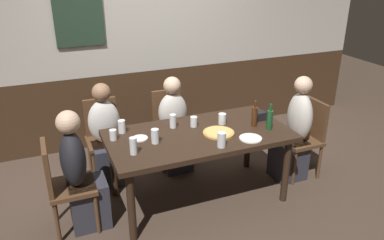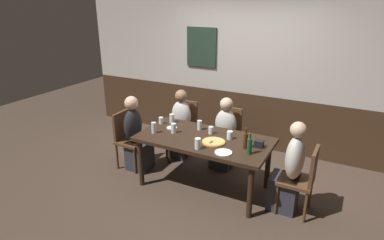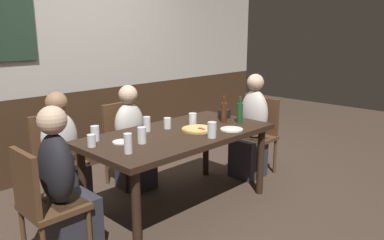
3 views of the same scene
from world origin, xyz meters
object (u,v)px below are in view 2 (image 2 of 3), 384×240
(pint_glass_amber, at_px, (198,144))
(beer_bottle_green, at_px, (250,146))
(chair_mid_far, at_px, (228,132))
(person_left_far, at_px, (180,129))
(plate_white_small, at_px, (172,128))
(pint_glass_pale, at_px, (211,131))
(beer_glass_half, at_px, (161,121))
(beer_glass_tall, at_px, (200,126))
(chair_left_far, at_px, (185,124))
(chair_head_west, at_px, (128,136))
(chair_head_east, at_px, (303,177))
(plate_white_large, at_px, (223,152))
(condiment_caddy, at_px, (259,144))
(person_mid_far, at_px, (224,138))
(pint_glass_stout, at_px, (154,128))
(beer_bottle_brown, at_px, (245,140))
(pizza, at_px, (214,142))
(tumbler_short, at_px, (230,136))
(tumbler_water, at_px, (174,128))
(person_head_east, at_px, (289,174))
(person_head_west, at_px, (136,139))
(dining_table, at_px, (204,143))
(highball_clear, at_px, (172,119))

(pint_glass_amber, distance_m, beer_bottle_green, 0.63)
(chair_mid_far, bearing_deg, beer_bottle_green, -56.97)
(person_left_far, bearing_deg, plate_white_small, -70.25)
(pint_glass_pale, bearing_deg, beer_glass_half, 179.81)
(pint_glass_pale, relative_size, beer_glass_tall, 0.75)
(chair_left_far, relative_size, pint_glass_amber, 6.27)
(chair_head_west, relative_size, person_left_far, 0.79)
(chair_head_east, distance_m, plate_white_large, 0.99)
(chair_head_east, height_order, chair_mid_far, same)
(beer_glass_half, height_order, condiment_caddy, beer_glass_half)
(chair_head_west, distance_m, beer_glass_half, 0.61)
(chair_mid_far, relative_size, person_mid_far, 0.80)
(pint_glass_pale, bearing_deg, chair_mid_far, 91.41)
(pint_glass_stout, relative_size, beer_glass_half, 1.54)
(pint_glass_amber, height_order, beer_bottle_green, beer_bottle_green)
(pint_glass_amber, bearing_deg, pint_glass_stout, 167.59)
(beer_bottle_green, bearing_deg, beer_bottle_brown, 126.32)
(pizza, distance_m, tumbler_short, 0.25)
(pizza, height_order, tumbler_water, tumbler_water)
(pint_glass_pale, bearing_deg, person_head_east, -8.66)
(person_mid_far, xyz_separation_m, tumbler_water, (-0.45, -0.75, 0.34))
(pint_glass_stout, xyz_separation_m, tumbler_short, (1.01, 0.30, -0.02))
(person_mid_far, xyz_separation_m, tumbler_short, (0.31, -0.58, 0.32))
(person_head_west, height_order, pint_glass_amber, person_head_west)
(pint_glass_stout, bearing_deg, pint_glass_amber, -12.41)
(chair_head_west, distance_m, plate_white_small, 0.79)
(person_head_west, height_order, beer_glass_tall, person_head_west)
(person_head_west, xyz_separation_m, beer_glass_half, (0.35, 0.17, 0.29))
(pint_glass_stout, height_order, condiment_caddy, pint_glass_stout)
(dining_table, distance_m, person_head_east, 1.16)
(beer_bottle_green, height_order, beer_bottle_brown, beer_bottle_brown)
(person_left_far, xyz_separation_m, beer_glass_half, (-0.01, -0.54, 0.31))
(condiment_caddy, bearing_deg, beer_bottle_green, -101.14)
(pint_glass_amber, relative_size, condiment_caddy, 1.28)
(pizza, xyz_separation_m, tumbler_short, (0.14, 0.21, 0.04))
(chair_head_west, distance_m, person_left_far, 0.88)
(beer_bottle_green, bearing_deg, beer_glass_half, 166.61)
(person_head_east, distance_m, pizza, 1.01)
(dining_table, distance_m, tumbler_short, 0.36)
(person_head_east, distance_m, tumbler_short, 0.89)
(plate_white_small, height_order, condiment_caddy, condiment_caddy)
(person_mid_far, relative_size, highball_clear, 8.51)
(person_left_far, bearing_deg, person_head_east, -20.20)
(chair_head_east, xyz_separation_m, pint_glass_amber, (-1.23, -0.34, 0.31))
(pint_glass_pale, bearing_deg, person_left_far, 146.13)
(tumbler_water, distance_m, pint_glass_amber, 0.61)
(pint_glass_pale, xyz_separation_m, pint_glass_amber, (0.06, -0.51, 0.02))
(dining_table, height_order, tumbler_short, tumbler_short)
(plate_white_small, xyz_separation_m, condiment_caddy, (1.30, -0.03, 0.04))
(beer_glass_tall, relative_size, condiment_caddy, 1.26)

